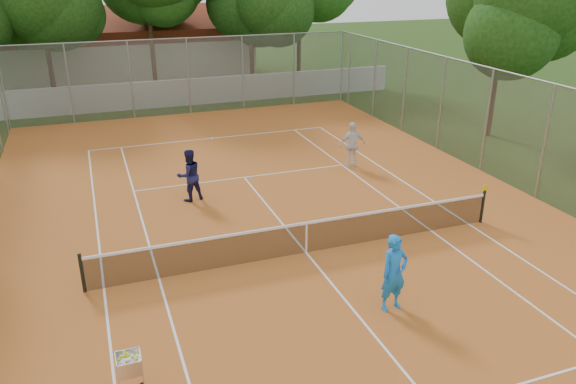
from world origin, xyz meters
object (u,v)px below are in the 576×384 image
object	(u,v)px
tennis_net	(306,237)
clubhouse	(128,46)
player_far_left	(189,175)
ball_hopper	(130,374)
player_far_right	(352,145)
player_near	(394,273)

from	to	relation	value
tennis_net	clubhouse	world-z (taller)	clubhouse
player_far_left	tennis_net	bearing A→B (deg)	100.30
player_far_left	ball_hopper	size ratio (longest dim) A/B	1.83
tennis_net	ball_hopper	xyz separation A→B (m)	(-5.17, -4.13, 0.01)
clubhouse	player_far_left	xyz separation A→B (m)	(-0.33, -24.08, -1.27)
tennis_net	player_far_right	world-z (taller)	player_far_right
clubhouse	player_far_left	world-z (taller)	clubhouse
tennis_net	clubhouse	size ratio (longest dim) A/B	0.72
tennis_net	clubhouse	distance (m)	29.12
ball_hopper	player_far_left	bearing A→B (deg)	66.69
clubhouse	player_near	size ratio (longest dim) A/B	8.62
player_far_right	ball_hopper	world-z (taller)	player_far_right
player_near	player_far_left	distance (m)	8.77
ball_hopper	clubhouse	bearing A→B (deg)	78.64
clubhouse	player_near	xyz separation A→B (m)	(2.89, -32.24, -1.23)
player_near	clubhouse	bearing A→B (deg)	88.28
tennis_net	clubhouse	xyz separation A→B (m)	(-2.00, 29.00, 1.69)
player_far_left	ball_hopper	world-z (taller)	player_far_left
player_near	player_far_left	xyz separation A→B (m)	(-3.22, 8.16, -0.04)
tennis_net	player_far_left	xyz separation A→B (m)	(-2.33, 4.92, 0.42)
clubhouse	player_far_right	size ratio (longest dim) A/B	8.95
clubhouse	player_far_right	distance (m)	23.78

